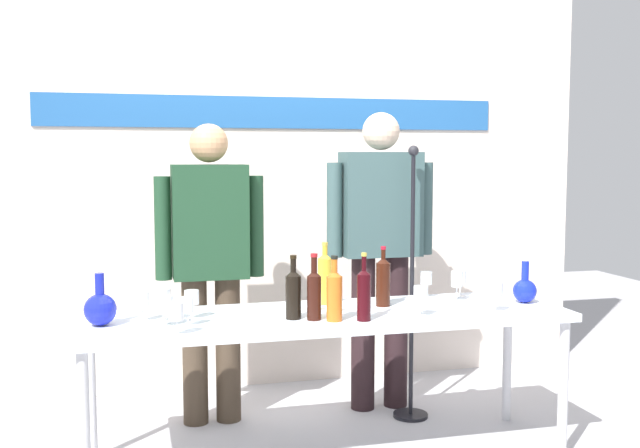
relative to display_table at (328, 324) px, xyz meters
name	(u,v)px	position (x,y,z in m)	size (l,w,h in m)	color
back_wall	(275,156)	(0.00, 1.33, 0.82)	(4.24, 0.11, 3.00)	silver
display_table	(328,324)	(0.00, 0.00, 0.00)	(2.38, 0.66, 0.74)	silver
decanter_blue_left	(100,308)	(-1.06, -0.01, 0.14)	(0.15, 0.15, 0.24)	#1823B4
decanter_blue_right	(525,290)	(1.06, -0.01, 0.13)	(0.12, 0.12, 0.22)	#1526C1
presenter_left	(210,254)	(-0.50, 0.67, 0.28)	(0.60, 0.22, 1.68)	#403326
presenter_right	(380,238)	(0.50, 0.67, 0.34)	(0.65, 0.22, 1.75)	black
wine_bottle_0	(383,281)	(0.32, 0.09, 0.19)	(0.07, 0.07, 0.31)	#35150B
wine_bottle_1	(325,277)	(0.04, 0.21, 0.20)	(0.07, 0.07, 0.32)	gold
wine_bottle_2	(293,292)	(-0.19, -0.09, 0.18)	(0.07, 0.07, 0.30)	black
wine_bottle_3	(334,294)	(-0.01, -0.18, 0.18)	(0.07, 0.07, 0.31)	#D3621C
wine_bottle_4	(314,293)	(-0.10, -0.13, 0.19)	(0.07, 0.07, 0.31)	black
wine_bottle_5	(364,293)	(0.12, -0.20, 0.19)	(0.06, 0.06, 0.32)	#32070C
wine_glass_left_0	(188,305)	(-0.68, -0.11, 0.15)	(0.06, 0.06, 0.13)	white
wine_glass_left_1	(142,301)	(-0.88, 0.04, 0.15)	(0.06, 0.06, 0.14)	white
wine_glass_left_2	(192,298)	(-0.65, 0.04, 0.15)	(0.07, 0.07, 0.13)	white
wine_glass_left_3	(176,312)	(-0.74, -0.27, 0.16)	(0.06, 0.06, 0.14)	white
wine_glass_left_4	(166,305)	(-0.78, -0.09, 0.15)	(0.07, 0.07, 0.14)	white
wine_glass_left_5	(163,298)	(-0.78, 0.01, 0.17)	(0.07, 0.07, 0.15)	white
wine_glass_right_0	(421,295)	(0.41, -0.18, 0.16)	(0.07, 0.07, 0.15)	white
wine_glass_right_1	(457,280)	(0.74, 0.12, 0.17)	(0.06, 0.06, 0.16)	white
wine_glass_right_2	(496,290)	(0.81, -0.18, 0.17)	(0.07, 0.07, 0.15)	white
wine_glass_right_3	(426,279)	(0.62, 0.25, 0.16)	(0.06, 0.06, 0.14)	white
wine_glass_right_4	(460,277)	(0.81, 0.23, 0.16)	(0.06, 0.06, 0.15)	white
microphone_stand	(411,328)	(0.62, 0.46, -0.16)	(0.20, 0.20, 1.56)	black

